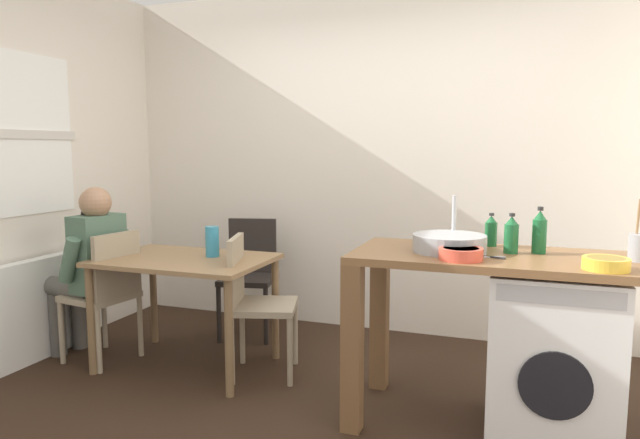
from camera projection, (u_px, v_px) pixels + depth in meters
name	position (u px, v px, depth m)	size (l,w,h in m)	color
ground_plane	(291.00, 422.00, 3.06)	(5.46, 5.46, 0.00)	black
wall_back	(375.00, 162.00, 4.53)	(4.60, 0.10, 2.70)	silver
radiator	(40.00, 308.00, 3.98)	(0.10, 0.80, 0.70)	white
dining_table	(185.00, 272.00, 3.77)	(1.10, 0.76, 0.74)	olive
chair_person_seat	(107.00, 289.00, 3.87)	(0.46, 0.46, 0.90)	gray
chair_opposite	(253.00, 297.00, 3.66)	(0.50, 0.50, 0.90)	gray
chair_spare_by_wall	(250.00, 270.00, 4.48)	(0.48, 0.48, 0.90)	black
seated_person	(90.00, 263.00, 3.93)	(0.53, 0.53, 1.20)	#595651
kitchen_counter	(458.00, 282.00, 2.99)	(1.50, 0.68, 0.92)	brown
washing_machine	(552.00, 354.00, 2.87)	(0.60, 0.61, 0.86)	white
sink_basin	(449.00, 243.00, 2.98)	(0.38, 0.38, 0.09)	#9EA0A5
tap	(454.00, 221.00, 3.14)	(0.02, 0.02, 0.28)	#B2B2B7
bottle_tall_green	(491.00, 231.00, 3.15)	(0.07, 0.07, 0.18)	#19592D
bottle_squat_brown	(511.00, 235.00, 2.93)	(0.07, 0.07, 0.21)	#19592D
bottle_clear_small	(539.00, 232.00, 2.93)	(0.07, 0.07, 0.24)	#19592D
mixing_bowl	(461.00, 253.00, 2.77)	(0.21, 0.21, 0.06)	#D84C38
colander	(606.00, 263.00, 2.54)	(0.20, 0.20, 0.06)	gold
vase	(212.00, 242.00, 3.79)	(0.09, 0.09, 0.20)	teal
scissors	(490.00, 257.00, 2.82)	(0.15, 0.06, 0.01)	#B2B2B7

